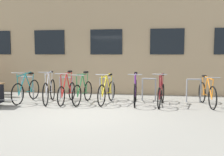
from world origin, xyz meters
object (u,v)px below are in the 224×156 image
bicycle_yellow (107,92)px  bicycle_orange (207,94)px  bicycle_purple (135,91)px  bicycle_silver (49,90)px  bicycle_maroon (161,94)px  bicycle_red (67,91)px  bicycle_green (83,92)px  bicycle_teal (26,90)px

bicycle_yellow → bicycle_orange: size_ratio=0.98×
bicycle_purple → bicycle_silver: (-2.91, -0.17, 0.00)m
bicycle_yellow → bicycle_silver: size_ratio=0.96×
bicycle_maroon → bicycle_purple: 0.84m
bicycle_red → bicycle_green: bearing=0.1°
bicycle_yellow → bicycle_green: bicycle_green is taller
bicycle_yellow → bicycle_green: 0.81m
bicycle_orange → bicycle_green: size_ratio=1.06×
bicycle_red → bicycle_green: size_ratio=1.04×
bicycle_orange → bicycle_green: bicycle_green is taller
bicycle_purple → bicycle_silver: 2.92m
bicycle_teal → bicycle_purple: bearing=2.8°
bicycle_teal → bicycle_silver: bicycle_silver is taller
bicycle_silver → bicycle_yellow: bearing=4.8°
bicycle_orange → bicycle_purple: (-2.27, -0.01, 0.02)m
bicycle_purple → bicycle_green: 1.76m
bicycle_teal → bicycle_purple: size_ratio=0.97×
bicycle_teal → bicycle_yellow: bearing=3.6°
bicycle_teal → bicycle_silver: 0.83m
bicycle_red → bicycle_purple: bicycle_red is taller
bicycle_yellow → bicycle_green: size_ratio=1.04×
bicycle_green → bicycle_silver: size_ratio=0.92×
bicycle_purple → bicycle_yellow: bearing=-179.5°
bicycle_green → bicycle_maroon: bearing=0.3°
bicycle_green → bicycle_yellow: bearing=10.2°
bicycle_yellow → bicycle_silver: 1.97m
bicycle_yellow → bicycle_silver: bearing=-175.2°
bicycle_green → bicycle_silver: 1.17m
bicycle_teal → bicycle_orange: bicycle_teal is taller
bicycle_maroon → bicycle_silver: (-3.74, -0.03, 0.03)m
bicycle_purple → bicycle_silver: bearing=-176.6°
bicycle_orange → bicycle_purple: bearing=-179.7°
bicycle_teal → bicycle_purple: bicycle_teal is taller
bicycle_maroon → bicycle_yellow: bicycle_maroon is taller
bicycle_green → bicycle_silver: bearing=-178.9°
bicycle_maroon → bicycle_orange: size_ratio=0.93×
bicycle_red → bicycle_purple: 2.31m
bicycle_maroon → bicycle_yellow: bearing=175.8°
bicycle_orange → bicycle_red: bicycle_red is taller
bicycle_teal → bicycle_yellow: 2.80m
bicycle_maroon → bicycle_yellow: size_ratio=0.95×
bicycle_red → bicycle_purple: (2.30, 0.15, 0.03)m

